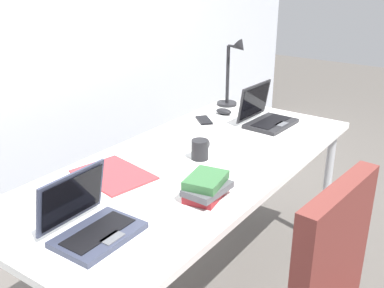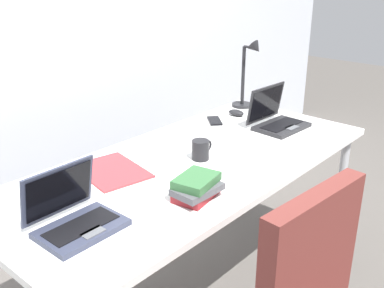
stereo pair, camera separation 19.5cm
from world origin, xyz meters
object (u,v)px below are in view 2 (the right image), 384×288
laptop_center (74,216)px  computer_mouse (236,113)px  coffee_mug (201,150)px  desk_lamp (248,75)px  cell_phone (215,121)px  laptop_near_mouse (277,119)px  book_stack (197,187)px  paper_folder_near_mouse (112,171)px

laptop_center → computer_mouse: 1.32m
laptop_center → coffee_mug: size_ratio=2.40×
desk_lamp → laptop_center: 1.50m
cell_phone → coffee_mug: size_ratio=1.20×
laptop_near_mouse → cell_phone: laptop_near_mouse is taller
computer_mouse → book_stack: (-0.87, -0.46, 0.03)m
laptop_center → paper_folder_near_mouse: size_ratio=0.87×
desk_lamp → laptop_center: bearing=-166.6°
computer_mouse → cell_phone: size_ratio=0.71×
paper_folder_near_mouse → coffee_mug: coffee_mug is taller
cell_phone → paper_folder_near_mouse: 0.78m
book_stack → paper_folder_near_mouse: (-0.06, 0.41, -0.04)m
desk_lamp → laptop_center: (-1.45, -0.34, -0.16)m
computer_mouse → cell_phone: (-0.16, 0.03, -0.01)m
paper_folder_near_mouse → coffee_mug: size_ratio=2.74×
computer_mouse → laptop_center: bearing=-167.7°
book_stack → cell_phone: bearing=34.5°
desk_lamp → coffee_mug: desk_lamp is taller
laptop_center → computer_mouse: (1.29, 0.30, -0.02)m
paper_folder_near_mouse → coffee_mug: bearing=-29.0°
desk_lamp → coffee_mug: 0.83m
laptop_center → cell_phone: (1.12, 0.32, -0.04)m
paper_folder_near_mouse → desk_lamp: bearing=5.2°
desk_lamp → paper_folder_near_mouse: bearing=-174.8°
laptop_near_mouse → computer_mouse: (0.01, 0.27, -0.03)m
cell_phone → laptop_center: bearing=-122.7°
desk_lamp → coffee_mug: size_ratio=3.54×
laptop_near_mouse → computer_mouse: size_ratio=3.01×
computer_mouse → paper_folder_near_mouse: (-0.94, -0.05, -0.01)m
desk_lamp → book_stack: 1.17m
computer_mouse → paper_folder_near_mouse: size_ratio=0.31×
computer_mouse → cell_phone: 0.16m
laptop_center → paper_folder_near_mouse: (0.35, 0.25, -0.04)m
laptop_center → computer_mouse: laptop_center is taller
book_stack → coffee_mug: 0.35m
laptop_near_mouse → coffee_mug: 0.58m
cell_phone → coffee_mug: (-0.43, -0.27, 0.04)m
cell_phone → coffee_mug: bearing=-106.7°
cell_phone → book_stack: size_ratio=0.69×
desk_lamp → book_stack: (-1.04, -0.51, -0.15)m
laptop_near_mouse → desk_lamp: bearing=60.4°
book_stack → paper_folder_near_mouse: bearing=99.0°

